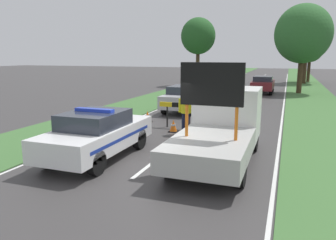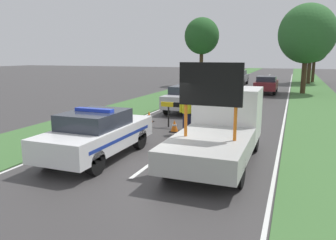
{
  "view_description": "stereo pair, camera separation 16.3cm",
  "coord_description": "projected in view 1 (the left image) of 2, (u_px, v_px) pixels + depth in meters",
  "views": [
    {
      "loc": [
        3.73,
        -8.32,
        3.23
      ],
      "look_at": [
        0.03,
        1.8,
        1.1
      ],
      "focal_mm": 35.0,
      "sensor_mm": 36.0,
      "label": 1
    },
    {
      "loc": [
        3.89,
        -8.26,
        3.23
      ],
      "look_at": [
        0.03,
        1.8,
        1.1
      ],
      "focal_mm": 35.0,
      "sensor_mm": 36.0,
      "label": 2
    }
  ],
  "objects": [
    {
      "name": "ground_plane",
      "position": [
        146.0,
        168.0,
        9.55
      ],
      "size": [
        160.0,
        160.0,
        0.0
      ],
      "primitive_type": "plane",
      "color": "#3D3A3A"
    },
    {
      "name": "lane_markings",
      "position": [
        241.0,
        94.0,
        27.95
      ],
      "size": [
        7.25,
        67.03,
        0.01
      ],
      "color": "silver",
      "rests_on": "ground"
    },
    {
      "name": "grass_verge_left",
      "position": [
        179.0,
        91.0,
        29.83
      ],
      "size": [
        3.68,
        120.0,
        0.03
      ],
      "color": "#427038",
      "rests_on": "ground"
    },
    {
      "name": "grass_verge_right",
      "position": [
        311.0,
        96.0,
        26.11
      ],
      "size": [
        3.68,
        120.0,
        0.03
      ],
      "color": "#427038",
      "rests_on": "ground"
    },
    {
      "name": "police_car",
      "position": [
        97.0,
        134.0,
        10.37
      ],
      "size": [
        1.84,
        4.55,
        1.62
      ],
      "rotation": [
        0.0,
        0.0,
        0.02
      ],
      "color": "white",
      "rests_on": "ground"
    },
    {
      "name": "work_truck",
      "position": [
        221.0,
        125.0,
        10.4
      ],
      "size": [
        2.11,
        5.34,
        3.05
      ],
      "rotation": [
        0.0,
        0.0,
        3.13
      ],
      "color": "white",
      "rests_on": "ground"
    },
    {
      "name": "road_barrier",
      "position": [
        198.0,
        108.0,
        14.39
      ],
      "size": [
        3.57,
        0.08,
        1.15
      ],
      "rotation": [
        0.0,
        0.0,
        -0.03
      ],
      "color": "black",
      "rests_on": "ground"
    },
    {
      "name": "police_officer",
      "position": [
        186.0,
        109.0,
        13.5
      ],
      "size": [
        0.64,
        0.41,
        1.79
      ],
      "rotation": [
        0.0,
        0.0,
        3.56
      ],
      "color": "#191E38",
      "rests_on": "ground"
    },
    {
      "name": "pedestrian_civilian",
      "position": [
        200.0,
        112.0,
        13.49
      ],
      "size": [
        0.58,
        0.37,
        1.62
      ],
      "rotation": [
        0.0,
        0.0,
        0.33
      ],
      "color": "#191E38",
      "rests_on": "ground"
    },
    {
      "name": "traffic_cone_near_police",
      "position": [
        147.0,
        117.0,
        16.11
      ],
      "size": [
        0.4,
        0.4,
        0.55
      ],
      "color": "black",
      "rests_on": "ground"
    },
    {
      "name": "traffic_cone_centre_front",
      "position": [
        173.0,
        126.0,
        14.04
      ],
      "size": [
        0.38,
        0.38,
        0.53
      ],
      "color": "black",
      "rests_on": "ground"
    },
    {
      "name": "queued_car_sedan_silver",
      "position": [
        184.0,
        98.0,
        19.1
      ],
      "size": [
        1.74,
        4.21,
        1.51
      ],
      "rotation": [
        0.0,
        0.0,
        3.14
      ],
      "color": "#B2B2B7",
      "rests_on": "ground"
    },
    {
      "name": "queued_car_hatch_blue",
      "position": [
        206.0,
        90.0,
        24.56
      ],
      "size": [
        1.74,
        4.61,
        1.33
      ],
      "rotation": [
        0.0,
        0.0,
        3.14
      ],
      "color": "navy",
      "rests_on": "ground"
    },
    {
      "name": "queued_car_wagon_maroon",
      "position": [
        263.0,
        84.0,
        28.53
      ],
      "size": [
        1.76,
        4.49,
        1.47
      ],
      "rotation": [
        0.0,
        0.0,
        3.14
      ],
      "color": "maroon",
      "rests_on": "ground"
    },
    {
      "name": "queued_car_suv_grey",
      "position": [
        234.0,
        77.0,
        36.53
      ],
      "size": [
        1.82,
        4.57,
        1.61
      ],
      "rotation": [
        0.0,
        0.0,
        3.14
      ],
      "color": "slate",
      "rests_on": "ground"
    },
    {
      "name": "roadside_tree_near_left",
      "position": [
        310.0,
        49.0,
        39.61
      ],
      "size": [
        3.05,
        3.05,
        5.63
      ],
      "color": "#42301E",
      "rests_on": "ground"
    },
    {
      "name": "roadside_tree_near_right",
      "position": [
        307.0,
        40.0,
        37.16
      ],
      "size": [
        4.75,
        4.75,
        7.51
      ],
      "color": "#42301E",
      "rests_on": "ground"
    },
    {
      "name": "roadside_tree_mid_left",
      "position": [
        303.0,
        34.0,
        27.48
      ],
      "size": [
        4.68,
        4.68,
        7.48
      ],
      "color": "#42301E",
      "rests_on": "ground"
    },
    {
      "name": "roadside_tree_mid_right",
      "position": [
        198.0,
        36.0,
        34.57
      ],
      "size": [
        3.63,
        3.63,
        7.16
      ],
      "color": "#42301E",
      "rests_on": "ground"
    }
  ]
}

